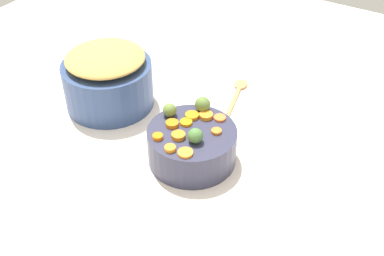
{
  "coord_description": "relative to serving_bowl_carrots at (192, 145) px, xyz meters",
  "views": [
    {
      "loc": [
        0.51,
        -0.79,
        0.89
      ],
      "look_at": [
        0.01,
        0.02,
        0.13
      ],
      "focal_mm": 44.57,
      "sensor_mm": 36.0,
      "label": 1
    }
  ],
  "objects": [
    {
      "name": "carrot_slice_3",
      "position": [
        -0.03,
        0.02,
        0.05
      ],
      "size": [
        0.04,
        0.04,
        0.01
      ],
      "primitive_type": "cylinder",
      "rotation": [
        0.0,
        0.0,
        5.24
      ],
      "color": "orange",
      "rests_on": "serving_bowl_carrots"
    },
    {
      "name": "brussels_sprout_0",
      "position": [
        0.03,
        -0.03,
        0.07
      ],
      "size": [
        0.04,
        0.04,
        0.04
      ],
      "primitive_type": "sphere",
      "color": "#477438",
      "rests_on": "serving_bowl_carrots"
    },
    {
      "name": "carrot_slice_1",
      "position": [
        0.03,
        -0.08,
        0.05
      ],
      "size": [
        0.05,
        0.05,
        0.01
      ],
      "primitive_type": "cylinder",
      "rotation": [
        0.0,
        0.0,
        5.96
      ],
      "color": "orange",
      "rests_on": "serving_bowl_carrots"
    },
    {
      "name": "carrot_slice_2",
      "position": [
        0.0,
        0.07,
        0.05
      ],
      "size": [
        0.05,
        0.05,
        0.01
      ],
      "primitive_type": "cylinder",
      "rotation": [
        0.0,
        0.0,
        5.26
      ],
      "color": "orange",
      "rests_on": "serving_bowl_carrots"
    },
    {
      "name": "wooden_spoon",
      "position": [
        -0.04,
        0.33,
        -0.04
      ],
      "size": [
        0.09,
        0.27,
        0.01
      ],
      "color": "tan",
      "rests_on": "tabletop"
    },
    {
      "name": "carrot_slice_0",
      "position": [
        -0.02,
        -0.04,
        0.05
      ],
      "size": [
        0.04,
        0.04,
        0.01
      ],
      "primitive_type": "cylinder",
      "rotation": [
        0.0,
        0.0,
        1.59
      ],
      "color": "orange",
      "rests_on": "serving_bowl_carrots"
    },
    {
      "name": "tabletop",
      "position": [
        -0.01,
        -0.02,
        -0.06
      ],
      "size": [
        2.4,
        2.4,
        0.02
      ],
      "primitive_type": "cube",
      "color": "white",
      "rests_on": "ground"
    },
    {
      "name": "serving_bowl_carrots",
      "position": [
        0.0,
        0.0,
        0.0
      ],
      "size": [
        0.24,
        0.24,
        0.1
      ],
      "primitive_type": "cylinder",
      "color": "#303148",
      "rests_on": "tabletop"
    },
    {
      "name": "carrot_slice_8",
      "position": [
        0.06,
        0.03,
        0.05
      ],
      "size": [
        0.04,
        0.04,
        0.01
      ],
      "primitive_type": "cylinder",
      "rotation": [
        0.0,
        0.0,
        0.52
      ],
      "color": "orange",
      "rests_on": "serving_bowl_carrots"
    },
    {
      "name": "metal_pot",
      "position": [
        -0.35,
        0.09,
        0.02
      ],
      "size": [
        0.27,
        0.27,
        0.14
      ],
      "primitive_type": "cylinder",
      "color": "navy",
      "rests_on": "tabletop"
    },
    {
      "name": "stuffing_mound",
      "position": [
        -0.35,
        0.09,
        0.11
      ],
      "size": [
        0.24,
        0.24,
        0.04
      ],
      "primitive_type": "ellipsoid",
      "color": "tan",
      "rests_on": "metal_pot"
    },
    {
      "name": "carrot_slice_6",
      "position": [
        -0.01,
        -0.09,
        0.05
      ],
      "size": [
        0.03,
        0.03,
        0.01
      ],
      "primitive_type": "cylinder",
      "rotation": [
        0.0,
        0.0,
        4.44
      ],
      "color": "orange",
      "rests_on": "serving_bowl_carrots"
    },
    {
      "name": "brussels_sprout_2",
      "position": [
        -0.09,
        0.02,
        0.07
      ],
      "size": [
        0.04,
        0.04,
        0.04
      ],
      "primitive_type": "sphere",
      "color": "olive",
      "rests_on": "serving_bowl_carrots"
    },
    {
      "name": "carrot_slice_7",
      "position": [
        -0.06,
        -0.01,
        0.05
      ],
      "size": [
        0.03,
        0.03,
        0.01
      ],
      "primitive_type": "cylinder",
      "rotation": [
        0.0,
        0.0,
        4.69
      ],
      "color": "orange",
      "rests_on": "serving_bowl_carrots"
    },
    {
      "name": "brussels_sprout_1",
      "position": [
        -0.02,
        0.09,
        0.07
      ],
      "size": [
        0.04,
        0.04,
        0.04
      ],
      "primitive_type": "sphere",
      "color": "#597635",
      "rests_on": "serving_bowl_carrots"
    },
    {
      "name": "carrot_slice_9",
      "position": [
        0.04,
        0.08,
        0.05
      ],
      "size": [
        0.04,
        0.04,
        0.01
      ],
      "primitive_type": "cylinder",
      "rotation": [
        0.0,
        0.0,
        4.12
      ],
      "color": "orange",
      "rests_on": "serving_bowl_carrots"
    },
    {
      "name": "carrot_slice_5",
      "position": [
        -0.06,
        -0.07,
        0.05
      ],
      "size": [
        0.04,
        0.04,
        0.01
      ],
      "primitive_type": "cylinder",
      "rotation": [
        0.0,
        0.0,
        2.23
      ],
      "color": "orange",
      "rests_on": "serving_bowl_carrots"
    },
    {
      "name": "carrot_slice_4",
      "position": [
        -0.03,
        0.05,
        0.05
      ],
      "size": [
        0.05,
        0.05,
        0.01
      ],
      "primitive_type": "cylinder",
      "rotation": [
        0.0,
        0.0,
        5.21
      ],
      "color": "orange",
      "rests_on": "serving_bowl_carrots"
    }
  ]
}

